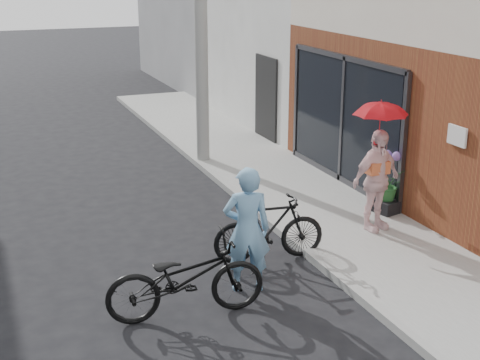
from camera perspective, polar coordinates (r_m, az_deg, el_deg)
ground at (r=9.45m, az=2.64°, el=-9.09°), size 80.00×80.00×0.00m
sidewalk at (r=11.94m, az=7.79°, el=-2.94°), size 2.20×24.00×0.12m
curb at (r=11.43m, az=2.73°, el=-3.76°), size 0.12×24.00×0.12m
utility_pole at (r=14.41m, az=-3.39°, el=14.83°), size 0.28×0.28×7.00m
officer at (r=9.02m, az=0.59°, el=-4.26°), size 0.73×0.58×1.77m
bike_left at (r=8.51m, az=-4.66°, el=-8.35°), size 2.09×0.91×1.06m
bike_right at (r=10.04m, az=2.50°, el=-4.17°), size 1.76×0.72×1.02m
kimono_woman at (r=11.00m, az=11.54°, el=-0.02°), size 1.05×0.63×1.68m
parasol at (r=10.69m, az=11.94°, el=6.12°), size 0.83×0.83×0.73m
planter at (r=12.05m, az=12.43°, el=-2.15°), size 0.50×0.50×0.22m
potted_plant at (r=11.92m, az=12.56°, el=-0.36°), size 0.52×0.45×0.57m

